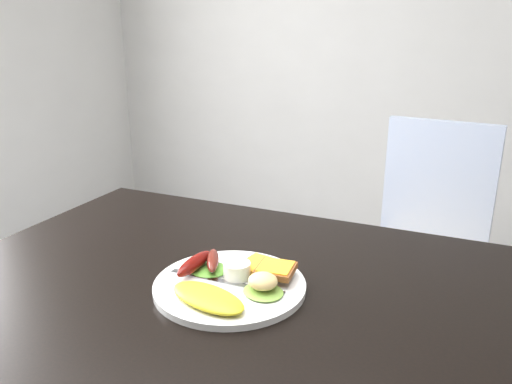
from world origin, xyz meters
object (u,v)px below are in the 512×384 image
person (266,184)px  dining_table (245,295)px  plate (230,286)px  dining_chair (427,261)px

person → dining_table: bearing=126.5°
person → plate: 0.49m
person → plate: bearing=123.4°
dining_chair → plate: 1.02m
dining_chair → person: bearing=-124.4°
dining_chair → person: person is taller
dining_chair → dining_table: bearing=-98.7°
dining_table → dining_chair: size_ratio=3.13×
dining_table → person: bearing=107.8°
person → plate: person is taller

